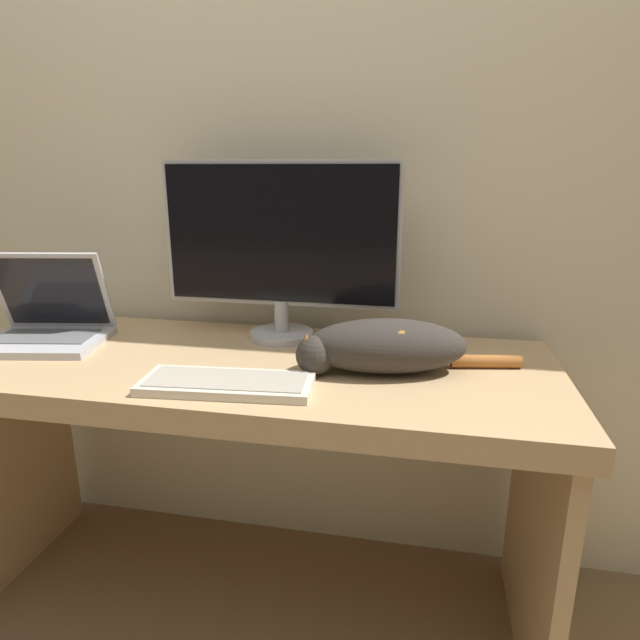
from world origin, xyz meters
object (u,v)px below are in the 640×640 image
at_px(monitor, 280,244).
at_px(laptop, 46,325).
at_px(external_keyboard, 227,383).
at_px(cat, 383,345).

xyz_separation_m(monitor, laptop, (-0.63, -0.17, -0.22)).
distance_m(monitor, laptop, 0.69).
bearing_deg(external_keyboard, laptop, 156.23).
bearing_deg(laptop, monitor, 4.68).
relative_size(monitor, cat, 1.24).
bearing_deg(laptop, cat, -12.81).
distance_m(laptop, cat, 0.94).
bearing_deg(cat, monitor, 135.20).
xyz_separation_m(monitor, cat, (0.31, -0.21, -0.20)).
height_order(monitor, cat, monitor).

